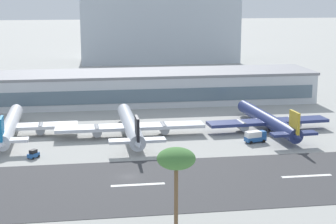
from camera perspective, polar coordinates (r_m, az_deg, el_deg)
ground_plane at (r=130.37m, az=-4.00°, el=-6.61°), size 1400.00×1400.00×0.00m
runway_strip at (r=124.97m, az=-3.78°, el=-7.45°), size 800.00×35.26×0.08m
runway_centreline_dash_4 at (r=125.08m, az=-3.08°, el=-7.40°), size 12.00×1.20×0.01m
runway_centreline_dash_5 at (r=134.39m, az=13.93°, el=-6.34°), size 12.00×1.20×0.01m
terminal_building at (r=213.38m, az=-4.31°, el=2.50°), size 144.05×25.85×11.79m
distant_hotel_block at (r=337.68m, az=-0.97°, el=8.79°), size 92.29×34.18×42.56m
airliner_blue_tail_gate_0 at (r=169.75m, az=-15.83°, el=-1.46°), size 39.44×47.42×9.90m
airliner_black_tail_gate_1 at (r=163.77m, az=-3.82°, el=-1.49°), size 43.80×48.12×10.04m
airliner_gold_tail_gate_2 at (r=172.95m, az=10.26°, el=-0.93°), size 38.14×47.43×9.90m
service_box_truck_0 at (r=160.12m, az=8.88°, el=-2.46°), size 6.41×3.86×3.25m
service_baggage_tug_1 at (r=148.04m, az=-13.54°, el=-4.18°), size 3.19×3.53×2.20m
palm_tree_1 at (r=96.05m, az=0.84°, el=-4.92°), size 6.69×6.69×15.92m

